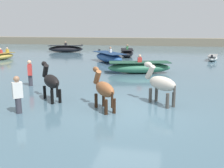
{
  "coord_description": "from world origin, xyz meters",
  "views": [
    {
      "loc": [
        1.24,
        -8.66,
        3.19
      ],
      "look_at": [
        -0.93,
        1.85,
        0.84
      ],
      "focal_mm": 41.23,
      "sensor_mm": 36.0,
      "label": 1
    }
  ],
  "objects": [
    {
      "name": "person_onlooker_left",
      "position": [
        -5.32,
        2.87,
        0.87
      ],
      "size": [
        0.32,
        0.37,
        1.63
      ],
      "color": "#383842",
      "rests_on": "ground"
    },
    {
      "name": "water_surface",
      "position": [
        0.0,
        10.0,
        0.17
      ],
      "size": [
        90.0,
        90.0,
        0.34
      ],
      "primitive_type": "cube",
      "color": "#476675",
      "rests_on": "ground"
    },
    {
      "name": "boat_distant_east",
      "position": [
        -10.41,
        20.39,
        0.73
      ],
      "size": [
        4.29,
        2.0,
        1.26
      ],
      "color": "black",
      "rests_on": "water_surface"
    },
    {
      "name": "boat_distant_west",
      "position": [
        -0.35,
        7.66,
        0.7
      ],
      "size": [
        4.21,
        2.21,
        1.21
      ],
      "color": "#337556",
      "rests_on": "water_surface"
    },
    {
      "name": "person_wading_close",
      "position": [
        -3.57,
        -1.11,
        0.87
      ],
      "size": [
        0.37,
        0.36,
        1.63
      ],
      "color": "#383842",
      "rests_on": "ground"
    },
    {
      "name": "ground_plane",
      "position": [
        0.0,
        0.0,
        0.0
      ],
      "size": [
        120.0,
        120.0,
        0.0
      ],
      "primitive_type": "plane",
      "color": "#756B56"
    },
    {
      "name": "horse_trailing_black",
      "position": [
        -3.16,
        0.61,
        1.08
      ],
      "size": [
        1.38,
        1.42,
        1.83
      ],
      "color": "black",
      "rests_on": "ground"
    },
    {
      "name": "far_shoreline",
      "position": [
        0.0,
        34.56,
        0.78
      ],
      "size": [
        80.0,
        2.4,
        1.57
      ],
      "primitive_type": "cube",
      "color": "gray",
      "rests_on": "ground"
    },
    {
      "name": "boat_mid_outer",
      "position": [
        5.4,
        15.48,
        0.57
      ],
      "size": [
        1.33,
        2.59,
        0.61
      ],
      "color": "silver",
      "rests_on": "water_surface"
    },
    {
      "name": "horse_flank_pinto",
      "position": [
        1.13,
        0.95,
        1.11
      ],
      "size": [
        1.43,
        1.44,
        1.88
      ],
      "color": "beige",
      "rests_on": "ground"
    },
    {
      "name": "boat_near_port",
      "position": [
        -3.43,
        12.52,
        0.75
      ],
      "size": [
        3.62,
        4.07,
        1.3
      ],
      "color": "#28518E",
      "rests_on": "water_surface"
    },
    {
      "name": "boat_far_offshore",
      "position": [
        -2.53,
        16.97,
        0.71
      ],
      "size": [
        1.8,
        3.56,
        1.21
      ],
      "color": "black",
      "rests_on": "water_surface"
    },
    {
      "name": "horse_lead_chestnut",
      "position": [
        -0.81,
        -0.16,
        1.06
      ],
      "size": [
        1.23,
        1.48,
        1.79
      ],
      "color": "brown",
      "rests_on": "ground"
    },
    {
      "name": "boat_mid_channel",
      "position": [
        -13.42,
        12.25,
        0.64
      ],
      "size": [
        1.47,
        2.99,
        1.06
      ],
      "color": "gold",
      "rests_on": "water_surface"
    }
  ]
}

